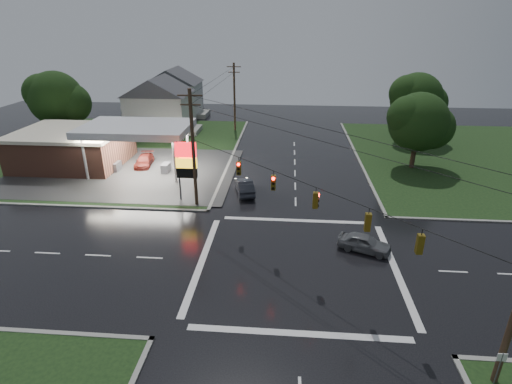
# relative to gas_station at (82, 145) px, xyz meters

# --- Properties ---
(ground) EXTENTS (120.00, 120.00, 0.00)m
(ground) POSITION_rel_gas_station_xyz_m (25.68, -19.70, -2.55)
(ground) COLOR black
(ground) RESTS_ON ground
(grass_nw) EXTENTS (36.00, 36.00, 0.08)m
(grass_nw) POSITION_rel_gas_station_xyz_m (-0.32, 6.30, -2.51)
(grass_nw) COLOR black
(grass_nw) RESTS_ON ground
(grass_ne) EXTENTS (36.00, 36.00, 0.08)m
(grass_ne) POSITION_rel_gas_station_xyz_m (51.68, 6.30, -2.51)
(grass_ne) COLOR black
(grass_ne) RESTS_ON ground
(gas_station) EXTENTS (26.20, 18.00, 5.60)m
(gas_station) POSITION_rel_gas_station_xyz_m (0.00, 0.00, 0.00)
(gas_station) COLOR #2D2D2D
(gas_station) RESTS_ON ground
(pylon_sign) EXTENTS (2.00, 0.35, 6.00)m
(pylon_sign) POSITION_rel_gas_station_xyz_m (15.18, -9.20, 1.46)
(pylon_sign) COLOR #59595E
(pylon_sign) RESTS_ON ground
(utility_pole_nw) EXTENTS (2.20, 0.32, 11.00)m
(utility_pole_nw) POSITION_rel_gas_station_xyz_m (16.18, -10.20, 3.17)
(utility_pole_nw) COLOR #382619
(utility_pole_nw) RESTS_ON ground
(utility_pole_n) EXTENTS (2.20, 0.32, 10.50)m
(utility_pole_n) POSITION_rel_gas_station_xyz_m (16.18, 18.30, 2.92)
(utility_pole_n) COLOR #382619
(utility_pole_n) RESTS_ON ground
(traffic_signals) EXTENTS (26.87, 26.87, 1.47)m
(traffic_signals) POSITION_rel_gas_station_xyz_m (25.69, -19.72, 3.93)
(traffic_signals) COLOR black
(traffic_signals) RESTS_ON ground
(house_near) EXTENTS (11.05, 8.48, 8.60)m
(house_near) POSITION_rel_gas_station_xyz_m (4.73, 16.30, 1.86)
(house_near) COLOR silver
(house_near) RESTS_ON ground
(house_far) EXTENTS (11.05, 8.48, 8.60)m
(house_far) POSITION_rel_gas_station_xyz_m (3.73, 28.30, 1.86)
(house_far) COLOR silver
(house_far) RESTS_ON ground
(tree_nw_behind) EXTENTS (8.93, 7.60, 10.00)m
(tree_nw_behind) POSITION_rel_gas_station_xyz_m (-8.17, 10.29, 3.63)
(tree_nw_behind) COLOR black
(tree_nw_behind) RESTS_ON ground
(tree_ne_near) EXTENTS (7.99, 6.80, 8.98)m
(tree_ne_near) POSITION_rel_gas_station_xyz_m (39.82, 2.29, 3.01)
(tree_ne_near) COLOR black
(tree_ne_near) RESTS_ON ground
(tree_ne_far) EXTENTS (8.46, 7.20, 9.80)m
(tree_ne_far) POSITION_rel_gas_station_xyz_m (42.83, 14.29, 3.63)
(tree_ne_far) COLOR black
(tree_ne_far) RESTS_ON ground
(car_north) EXTENTS (2.65, 4.73, 1.47)m
(car_north) POSITION_rel_gas_station_xyz_m (20.45, -6.99, -1.81)
(car_north) COLOR #22242B
(car_north) RESTS_ON ground
(car_crossing) EXTENTS (4.30, 2.98, 1.36)m
(car_crossing) POSITION_rel_gas_station_xyz_m (30.82, -17.34, -1.87)
(car_crossing) COLOR slate
(car_crossing) RESTS_ON ground
(car_pump) EXTENTS (2.31, 4.64, 1.29)m
(car_pump) POSITION_rel_gas_station_xyz_m (7.35, 0.43, -1.90)
(car_pump) COLOR #5B1A15
(car_pump) RESTS_ON ground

